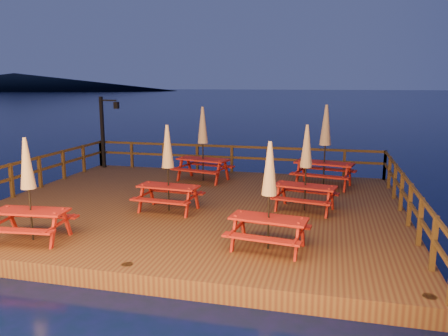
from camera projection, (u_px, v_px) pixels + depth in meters
The scene contains 12 objects.
ground at pixel (196, 216), 13.18m from camera, with size 500.00×500.00×0.00m, color black.
deck at pixel (196, 210), 13.14m from camera, with size 12.00×10.00×0.40m, color #4B2818.
deck_piles at pixel (196, 226), 13.24m from camera, with size 11.44×9.44×1.40m.
railing at pixel (212, 168), 14.65m from camera, with size 11.80×9.75×1.10m.
lamp_post at pixel (106, 126), 18.36m from camera, with size 0.85×0.18×3.00m.
headland_left at pixel (15, 82), 230.87m from camera, with size 180.00×84.00×9.00m, color black.
picnic_table_0 at pixel (168, 167), 12.14m from camera, with size 1.80×1.53×2.43m.
picnic_table_1 at pixel (306, 167), 12.16m from camera, with size 1.95×1.71×2.44m.
picnic_table_2 at pixel (203, 143), 15.96m from camera, with size 2.20×1.94×2.72m.
picnic_table_3 at pixel (269, 194), 9.30m from camera, with size 1.81×1.56×2.37m.
picnic_table_4 at pixel (29, 188), 9.84m from camera, with size 1.79×1.52×2.38m.
picnic_table_5 at pixel (325, 145), 15.02m from camera, with size 2.29×2.02×2.84m.
Camera 1 is at (3.84, -12.09, 3.97)m, focal length 35.00 mm.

